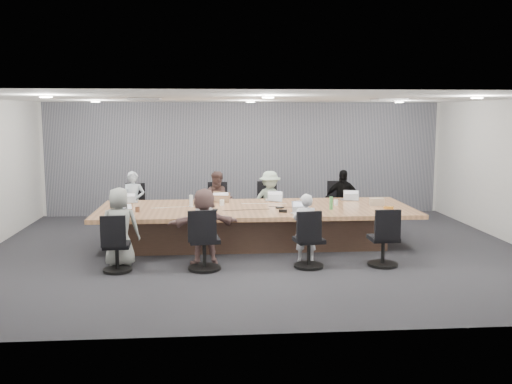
{
  "coord_description": "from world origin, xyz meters",
  "views": [
    {
      "loc": [
        -0.87,
        -10.28,
        2.55
      ],
      "look_at": [
        0.0,
        0.4,
        1.05
      ],
      "focal_mm": 40.0,
      "sensor_mm": 36.0,
      "label": 1
    }
  ],
  "objects": [
    {
      "name": "laptop_0",
      "position": [
        -2.5,
        1.3,
        0.75
      ],
      "size": [
        0.34,
        0.26,
        0.02
      ],
      "primitive_type": "cube",
      "rotation": [
        0.0,
        0.0,
        3.27
      ],
      "color": "#B2B2B7",
      "rests_on": "conference_table"
    },
    {
      "name": "conference_table",
      "position": [
        0.0,
        0.5,
        0.4
      ],
      "size": [
        6.0,
        2.2,
        0.74
      ],
      "color": "brown",
      "rests_on": "ground"
    },
    {
      "name": "snack_packet",
      "position": [
        2.51,
        0.14,
        0.76
      ],
      "size": [
        0.21,
        0.19,
        0.04
      ],
      "primitive_type": "cube",
      "rotation": [
        0.0,
        0.0,
        -0.44
      ],
      "color": "#C47620",
      "rests_on": "conference_table"
    },
    {
      "name": "curtain",
      "position": [
        0.0,
        3.92,
        1.4
      ],
      "size": [
        9.8,
        0.04,
        2.8
      ],
      "primitive_type": "cube",
      "color": "slate",
      "rests_on": "ground"
    },
    {
      "name": "mic_left",
      "position": [
        -0.82,
        0.16,
        0.76
      ],
      "size": [
        0.19,
        0.14,
        0.03
      ],
      "primitive_type": "cube",
      "rotation": [
        0.0,
        0.0,
        -0.2
      ],
      "color": "black",
      "rests_on": "conference_table"
    },
    {
      "name": "person_2",
      "position": [
        0.42,
        1.85,
        0.65
      ],
      "size": [
        0.92,
        0.65,
        1.3
      ],
      "primitive_type": "imported",
      "rotation": [
        0.0,
        0.0,
        6.5
      ],
      "color": "#98B09A",
      "rests_on": "ground"
    },
    {
      "name": "person_4",
      "position": [
        -2.37,
        -0.85,
        0.66
      ],
      "size": [
        0.65,
        0.42,
        1.33
      ],
      "primitive_type": "imported",
      "rotation": [
        0.0,
        0.0,
        3.14
      ],
      "color": "gray",
      "rests_on": "ground"
    },
    {
      "name": "cup_white_far",
      "position": [
        -0.64,
        0.78,
        0.8
      ],
      "size": [
        0.11,
        0.11,
        0.11
      ],
      "primitive_type": "cylinder",
      "rotation": [
        0.0,
        0.0,
        0.23
      ],
      "color": "white",
      "rests_on": "conference_table"
    },
    {
      "name": "chair_2",
      "position": [
        0.42,
        2.2,
        0.41
      ],
      "size": [
        0.58,
        0.58,
        0.82
      ],
      "primitive_type": null,
      "rotation": [
        0.0,
        0.0,
        3.1
      ],
      "color": "black",
      "rests_on": "ground"
    },
    {
      "name": "chair_1",
      "position": [
        -0.69,
        2.2,
        0.4
      ],
      "size": [
        0.59,
        0.59,
        0.81
      ],
      "primitive_type": null,
      "rotation": [
        0.0,
        0.0,
        3.07
      ],
      "color": "black",
      "rests_on": "ground"
    },
    {
      "name": "chair_6",
      "position": [
        0.75,
        -1.2,
        0.38
      ],
      "size": [
        0.6,
        0.6,
        0.77
      ],
      "primitive_type": null,
      "rotation": [
        0.0,
        0.0,
        0.17
      ],
      "color": "black",
      "rests_on": "ground"
    },
    {
      "name": "mic_right",
      "position": [
        0.45,
        0.33,
        0.75
      ],
      "size": [
        0.16,
        0.13,
        0.03
      ],
      "primitive_type": "cube",
      "rotation": [
        0.0,
        0.0,
        0.41
      ],
      "color": "black",
      "rests_on": "conference_table"
    },
    {
      "name": "stapler",
      "position": [
        0.45,
        -0.12,
        0.77
      ],
      "size": [
        0.15,
        0.08,
        0.06
      ],
      "primitive_type": "cube",
      "rotation": [
        0.0,
        0.0,
        -0.32
      ],
      "color": "black",
      "rests_on": "conference_table"
    },
    {
      "name": "laptop_4",
      "position": [
        -2.37,
        -0.3,
        0.75
      ],
      "size": [
        0.3,
        0.22,
        0.02
      ],
      "primitive_type": "cube",
      "rotation": [
        0.0,
        0.0,
        -0.1
      ],
      "color": "#8C6647",
      "rests_on": "conference_table"
    },
    {
      "name": "chair_3",
      "position": [
        2.01,
        2.2,
        0.4
      ],
      "size": [
        0.55,
        0.55,
        0.81
      ],
      "primitive_type": null,
      "rotation": [
        0.0,
        0.0,
        3.15
      ],
      "color": "black",
      "rests_on": "ground"
    },
    {
      "name": "person_5",
      "position": [
        -0.97,
        -0.85,
        0.65
      ],
      "size": [
        1.26,
        0.61,
        1.31
      ],
      "primitive_type": "imported",
      "rotation": [
        0.0,
        0.0,
        3.33
      ],
      "color": "brown",
      "rests_on": "ground"
    },
    {
      "name": "chair_4",
      "position": [
        -2.37,
        -1.2,
        0.36
      ],
      "size": [
        0.51,
        0.51,
        0.72
      ],
      "primitive_type": null,
      "rotation": [
        0.0,
        0.0,
        0.05
      ],
      "color": "black",
      "rests_on": "ground"
    },
    {
      "name": "laptop_5",
      "position": [
        -0.97,
        -0.3,
        0.75
      ],
      "size": [
        0.31,
        0.23,
        0.02
      ],
      "primitive_type": "cube",
      "rotation": [
        0.0,
        0.0,
        -0.06
      ],
      "color": "#B2B2B7",
      "rests_on": "conference_table"
    },
    {
      "name": "wall_back",
      "position": [
        0.0,
        4.0,
        1.4
      ],
      "size": [
        10.0,
        0.0,
        2.8
      ],
      "primitive_type": "cube",
      "rotation": [
        1.57,
        0.0,
        0.0
      ],
      "color": "beige",
      "rests_on": "ground"
    },
    {
      "name": "wall_front",
      "position": [
        0.0,
        -4.0,
        1.4
      ],
      "size": [
        10.0,
        0.0,
        2.8
      ],
      "primitive_type": "cube",
      "rotation": [
        -1.57,
        0.0,
        0.0
      ],
      "color": "beige",
      "rests_on": "ground"
    },
    {
      "name": "person_3",
      "position": [
        2.01,
        1.85,
        0.66
      ],
      "size": [
        0.8,
        0.4,
        1.31
      ],
      "primitive_type": "imported",
      "rotation": [
        0.0,
        0.0,
        6.18
      ],
      "color": "black",
      "rests_on": "ground"
    },
    {
      "name": "canvas_bag",
      "position": [
        2.38,
        0.52,
        0.81
      ],
      "size": [
        0.28,
        0.18,
        0.14
      ],
      "primitive_type": "cube",
      "rotation": [
        0.0,
        0.0,
        -0.08
      ],
      "color": "tan",
      "rests_on": "conference_table"
    },
    {
      "name": "person_1",
      "position": [
        -0.69,
        1.85,
        0.65
      ],
      "size": [
        0.64,
        0.5,
        1.3
      ],
      "primitive_type": "imported",
      "rotation": [
        0.0,
        0.0,
        6.29
      ],
      "color": "#45302D",
      "rests_on": "ground"
    },
    {
      "name": "ceiling",
      "position": [
        0.0,
        0.0,
        2.8
      ],
      "size": [
        10.0,
        8.0,
        0.0
      ],
      "primitive_type": "cube",
      "color": "white",
      "rests_on": "wall_back"
    },
    {
      "name": "person_6",
      "position": [
        0.75,
        -0.85,
        0.59
      ],
      "size": [
        0.45,
        0.32,
        1.19
      ],
      "primitive_type": "imported",
      "rotation": [
        0.0,
        0.0,
        3.06
      ],
      "color": "silver",
      "rests_on": "ground"
    },
    {
      "name": "laptop_6",
      "position": [
        0.75,
        -0.3,
        0.75
      ],
      "size": [
        0.33,
        0.25,
        0.02
      ],
      "primitive_type": "cube",
      "rotation": [
        0.0,
        0.0,
        0.12
      ],
      "color": "#B2B2B7",
      "rests_on": "conference_table"
    },
    {
      "name": "bottle_clear",
      "position": [
        -1.24,
        0.62,
        0.86
      ],
      "size": [
        0.09,
        0.09,
        0.24
      ],
      "primitive_type": "cylinder",
      "rotation": [
        0.0,
        0.0,
        0.33
      ],
      "color": "silver",
      "rests_on": "conference_table"
    },
    {
      "name": "floor",
      "position": [
        0.0,
        0.0,
        0.0
      ],
      "size": [
        10.0,
        8.0,
        0.0
      ],
      "primitive_type": "cube",
      "color": "#28282D",
      "rests_on": "ground"
    },
    {
      "name": "laptop_2",
      "position": [
        0.42,
        1.3,
        0.75
      ],
      "size": [
        0.34,
        0.27,
        0.02
      ],
      "primitive_type": "cube",
      "rotation": [
        0.0,
        0.0,
        2.92
      ],
      "color": "#B2B2B7",
      "rests_on": "conference_table"
    },
    {
      "name": "person_0",
      "position": [
        -2.5,
        1.85,
        0.66
      ],
      "size": [
        0.49,
        0.33,
        1.31
      ],
      "primitive_type": "imported",
      "rotation": [
        0.0,
        0.0,
        6.25
      ],
      "color": "#A5B3C0",
      "rests_on": "ground"
    },
    {
      "name": "bottle_green_left",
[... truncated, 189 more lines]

